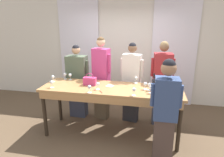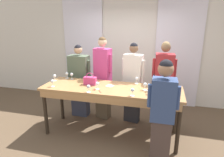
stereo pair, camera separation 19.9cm
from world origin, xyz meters
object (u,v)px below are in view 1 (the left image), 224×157
at_px(wine_glass_by_bottle, 145,84).
at_px(wine_glass_near_host, 134,90).
at_px(handbag, 90,81).
at_px(tasting_bar, 111,93).
at_px(guest_striped_shirt, 162,84).
at_px(wine_glass_center_right, 70,75).
at_px(guest_olive_jacket, 78,82).
at_px(wine_glass_center_left, 52,83).
at_px(wine_glass_front_left, 65,75).
at_px(wine_glass_back_mid, 136,78).
at_px(wine_glass_back_right, 150,85).
at_px(host_pouring, 165,112).
at_px(wine_glass_front_mid, 89,87).
at_px(guest_pink_top, 101,78).
at_px(wine_glass_front_right, 53,77).
at_px(wine_bottle, 154,84).
at_px(wine_glass_back_left, 98,84).
at_px(wine_glass_center_mid, 151,88).
at_px(guest_cream_sweater, 131,82).

bearing_deg(wine_glass_by_bottle, wine_glass_near_host, -117.20).
xyz_separation_m(handbag, wine_glass_near_host, (0.89, -0.38, 0.02)).
bearing_deg(tasting_bar, guest_striped_shirt, 34.35).
xyz_separation_m(wine_glass_center_right, guest_olive_jacket, (0.03, 0.32, -0.24)).
distance_m(wine_glass_center_left, wine_glass_by_bottle, 1.73).
xyz_separation_m(tasting_bar, guest_striped_shirt, (0.95, 0.65, 0.03)).
height_order(wine_glass_front_left, wine_glass_center_right, same).
height_order(handbag, wine_glass_back_mid, handbag).
bearing_deg(handbag, wine_glass_back_right, -3.97).
xyz_separation_m(tasting_bar, host_pouring, (0.96, -0.64, 0.00)).
bearing_deg(host_pouring, wine_glass_front_mid, 165.59).
bearing_deg(wine_glass_by_bottle, tasting_bar, -176.01).
height_order(wine_glass_back_right, guest_pink_top, guest_pink_top).
bearing_deg(handbag, host_pouring, -27.81).
xyz_separation_m(wine_glass_back_right, guest_striped_shirt, (0.24, 0.64, -0.16)).
xyz_separation_m(wine_glass_front_mid, wine_glass_front_right, (-0.92, 0.46, 0.00)).
relative_size(tasting_bar, wine_glass_near_host, 18.96).
bearing_deg(wine_glass_center_right, guest_olive_jacket, 83.98).
bearing_deg(wine_glass_center_left, host_pouring, -12.23).
relative_size(wine_bottle, wine_glass_center_right, 2.18).
xyz_separation_m(wine_glass_front_mid, wine_glass_back_right, (1.02, 0.33, -0.00)).
xyz_separation_m(wine_bottle, handbag, (-1.21, 0.03, -0.03)).
height_order(wine_glass_center_left, guest_striped_shirt, guest_striped_shirt).
xyz_separation_m(wine_glass_back_left, host_pouring, (1.17, -0.52, -0.19)).
bearing_deg(tasting_bar, wine_glass_center_mid, -10.00).
distance_m(wine_glass_front_right, guest_pink_top, 1.03).
height_order(tasting_bar, wine_glass_by_bottle, wine_glass_by_bottle).
bearing_deg(wine_glass_front_mid, guest_olive_jacket, 121.55).
xyz_separation_m(tasting_bar, wine_glass_center_mid, (0.74, -0.13, 0.20)).
height_order(wine_glass_front_right, guest_olive_jacket, guest_olive_jacket).
bearing_deg(wine_glass_front_mid, guest_striped_shirt, 37.42).
bearing_deg(guest_olive_jacket, guest_pink_top, 0.00).
relative_size(wine_glass_near_host, guest_pink_top, 0.07).
xyz_separation_m(wine_glass_center_right, wine_glass_back_mid, (1.38, 0.04, 0.00)).
height_order(wine_glass_center_left, wine_glass_back_left, same).
xyz_separation_m(wine_glass_front_left, guest_olive_jacket, (0.16, 0.29, -0.24)).
bearing_deg(wine_glass_by_bottle, wine_glass_center_right, 169.58).
relative_size(wine_glass_center_left, guest_cream_sweater, 0.08).
bearing_deg(host_pouring, wine_glass_back_right, 110.74).
distance_m(wine_glass_back_left, host_pouring, 1.30).
bearing_deg(host_pouring, wine_glass_center_left, 167.77).
bearing_deg(guest_olive_jacket, wine_glass_near_host, -34.68).
height_order(tasting_bar, wine_glass_back_mid, wine_glass_back_mid).
distance_m(wine_glass_center_mid, wine_glass_back_right, 0.14).
bearing_deg(wine_bottle, wine_glass_front_left, 170.82).
xyz_separation_m(wine_glass_center_right, guest_pink_top, (0.59, 0.32, -0.12)).
bearing_deg(wine_glass_near_host, handbag, 156.67).
xyz_separation_m(wine_glass_front_left, wine_glass_near_host, (1.52, -0.66, 0.00)).
height_order(wine_glass_back_right, host_pouring, host_pouring).
relative_size(guest_olive_jacket, host_pouring, 0.99).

